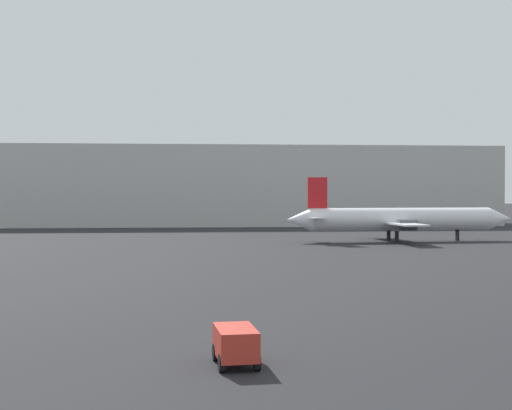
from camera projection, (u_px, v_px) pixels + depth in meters
name	position (u px, v px, depth m)	size (l,w,h in m)	color
airplane_distant	(400.00, 219.00, 85.77)	(27.28, 15.82, 7.41)	white
baggage_cart	(236.00, 343.00, 25.23)	(1.55, 2.50, 1.30)	red
terminal_building	(227.00, 186.00, 129.36)	(90.68, 22.81, 13.25)	#B7B7B2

